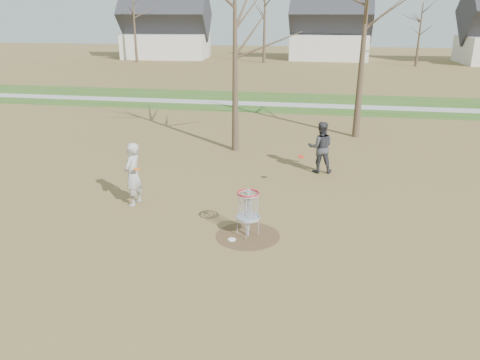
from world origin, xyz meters
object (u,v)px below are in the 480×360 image
disc_golf_basket (248,206)px  disc_grounded (232,239)px  player_throwing (321,147)px  player_standing (133,174)px

disc_golf_basket → disc_grounded: bearing=-138.9°
player_throwing → disc_grounded: player_throwing is taller
player_throwing → disc_golf_basket: bearing=65.9°
player_standing → disc_golf_basket: (3.99, -1.61, -0.12)m
disc_grounded → disc_golf_basket: 1.03m
player_standing → disc_grounded: player_standing is taller
disc_grounded → disc_golf_basket: disc_golf_basket is taller
player_throwing → disc_golf_basket: 6.29m
player_standing → disc_grounded: size_ratio=9.36×
player_standing → disc_golf_basket: 4.30m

